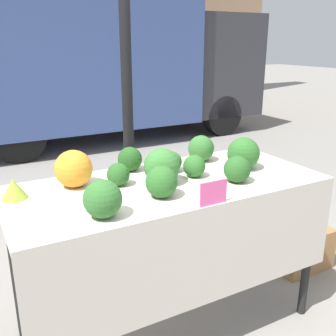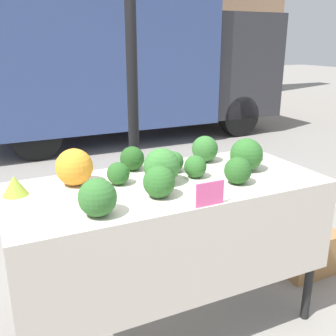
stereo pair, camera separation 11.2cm
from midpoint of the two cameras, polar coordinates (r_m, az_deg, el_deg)
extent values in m
plane|color=gray|center=(2.52, 1.37, -21.57)|extent=(40.00, 40.00, 0.00)
cylinder|color=black|center=(2.55, -3.93, 12.63)|extent=(0.07, 0.07, 2.74)
cube|color=#384C84|center=(6.71, -11.26, 16.94)|extent=(3.69, 2.18, 2.41)
cube|color=#333338|center=(7.76, 7.94, 14.71)|extent=(1.37, 2.00, 1.73)
cylinder|color=black|center=(7.05, 10.66, 7.43)|extent=(0.70, 0.22, 0.70)
cylinder|color=black|center=(8.53, 3.62, 9.50)|extent=(0.70, 0.22, 0.70)
cylinder|color=black|center=(5.78, -18.10, 4.57)|extent=(0.70, 0.22, 0.70)
cylinder|color=black|center=(7.52, -20.00, 7.31)|extent=(0.70, 0.22, 0.70)
cube|color=beige|center=(2.07, 1.55, -2.51)|extent=(1.67, 0.74, 0.03)
cube|color=beige|center=(1.90, 6.54, -13.36)|extent=(1.67, 0.01, 0.49)
cylinder|color=black|center=(2.48, 21.43, -11.64)|extent=(0.05, 0.05, 0.86)
cylinder|color=black|center=(2.36, -19.72, -13.05)|extent=(0.05, 0.05, 0.86)
cylinder|color=black|center=(2.88, 12.58, -6.54)|extent=(0.05, 0.05, 0.86)
sphere|color=orange|center=(2.05, -11.93, 0.12)|extent=(0.19, 0.19, 0.19)
cone|color=#93B238|center=(2.00, -19.89, -2.43)|extent=(0.12, 0.12, 0.10)
sphere|color=#23511E|center=(2.25, -3.80, 1.38)|extent=(0.14, 0.14, 0.14)
sphere|color=#2D6628|center=(2.29, 12.69, 1.90)|extent=(0.19, 0.19, 0.19)
sphere|color=#285B23|center=(2.03, -5.67, -0.81)|extent=(0.12, 0.12, 0.12)
sphere|color=#2D6628|center=(2.14, 5.48, 0.20)|extent=(0.12, 0.12, 0.12)
sphere|color=#336B2D|center=(2.22, 2.22, 0.92)|extent=(0.12, 0.12, 0.12)
sphere|color=#387533|center=(2.02, 0.65, 0.25)|extent=(0.19, 0.19, 0.19)
sphere|color=#2D6628|center=(1.85, 0.42, -2.03)|extent=(0.15, 0.15, 0.15)
sphere|color=#285B23|center=(2.07, 11.62, -0.37)|extent=(0.14, 0.14, 0.14)
sphere|color=#336B2D|center=(2.42, 6.70, 2.76)|extent=(0.16, 0.16, 0.16)
sphere|color=#336B2D|center=(1.67, -8.31, -4.27)|extent=(0.17, 0.17, 0.17)
sphere|color=#2D6628|center=(2.50, 13.08, 2.45)|extent=(0.12, 0.12, 0.12)
cube|color=#F45B9E|center=(1.78, 7.90, -3.75)|extent=(0.14, 0.01, 0.11)
cube|color=#9E7042|center=(3.12, 20.15, -11.02)|extent=(0.41, 0.36, 0.30)
camera|label=1|loc=(0.06, -88.43, 0.51)|focal=42.00mm
camera|label=2|loc=(0.06, 91.57, -0.51)|focal=42.00mm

